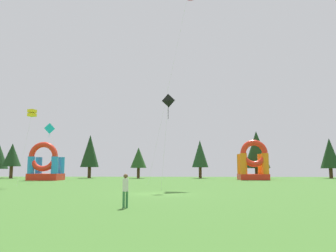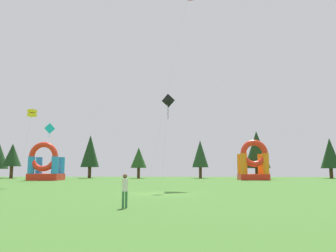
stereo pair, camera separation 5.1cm
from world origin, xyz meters
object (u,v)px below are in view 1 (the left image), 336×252
(kite_black_diamond, at_px, (168,102))
(kite_cyan_diamond, at_px, (49,129))
(inflatable_blue_arch, at_px, (253,165))
(kite_yellow_box, at_px, (32,113))
(person_far_side, at_px, (125,188))
(inflatable_orange_dome, at_px, (45,167))

(kite_black_diamond, bearing_deg, kite_cyan_diamond, 135.02)
(kite_cyan_diamond, height_order, inflatable_blue_arch, kite_cyan_diamond)
(kite_cyan_diamond, bearing_deg, kite_yellow_box, -76.22)
(person_far_side, relative_size, inflatable_orange_dome, 0.25)
(inflatable_orange_dome, bearing_deg, kite_cyan_diamond, -65.12)
(kite_cyan_diamond, distance_m, kite_black_diamond, 26.04)
(kite_cyan_diamond, distance_m, kite_yellow_box, 12.07)
(person_far_side, bearing_deg, inflatable_orange_dome, -84.79)
(kite_cyan_diamond, xyz_separation_m, inflatable_blue_arch, (32.25, 13.96, -5.00))
(kite_cyan_diamond, xyz_separation_m, kite_yellow_box, (2.87, -11.72, 0.40))
(kite_yellow_box, bearing_deg, kite_cyan_diamond, 103.78)
(person_far_side, bearing_deg, kite_cyan_diamond, -83.90)
(person_far_side, height_order, inflatable_orange_dome, inflatable_orange_dome)
(person_far_side, height_order, inflatable_blue_arch, inflatable_blue_arch)
(kite_cyan_diamond, height_order, kite_yellow_box, kite_yellow_box)
(kite_cyan_diamond, relative_size, kite_yellow_box, 0.98)
(inflatable_orange_dome, bearing_deg, kite_black_diamond, -50.79)
(kite_black_diamond, height_order, person_far_side, kite_black_diamond)
(kite_cyan_diamond, distance_m, inflatable_orange_dome, 11.92)
(person_far_side, distance_m, inflatable_blue_arch, 47.43)
(kite_cyan_diamond, height_order, person_far_side, kite_cyan_diamond)
(kite_cyan_diamond, relative_size, inflatable_orange_dome, 1.26)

